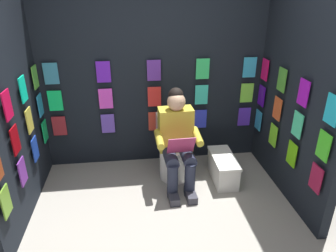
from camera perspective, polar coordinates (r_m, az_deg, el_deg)
name	(u,v)px	position (r m, az deg, el deg)	size (l,w,h in m)	color
display_wall_back	(154,76)	(3.98, -2.69, 9.24)	(2.93, 0.14, 2.38)	black
display_wall_left	(298,94)	(3.57, 22.87, 5.47)	(0.14, 1.73, 2.38)	black
display_wall_right	(9,106)	(3.31, -27.37, 3.27)	(0.14, 1.73, 2.38)	black
toilet	(174,151)	(3.91, 1.07, -4.66)	(0.41, 0.56, 0.77)	white
person_reading	(177,140)	(3.58, 1.73, -2.58)	(0.54, 0.69, 1.19)	gold
comic_longbox_near	(223,168)	(3.94, 10.10, -7.61)	(0.28, 0.61, 0.32)	white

